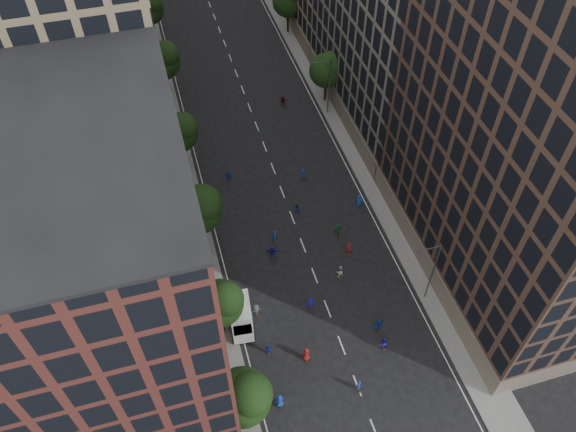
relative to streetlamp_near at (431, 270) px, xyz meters
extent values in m
plane|color=black|center=(-10.37, 28.00, -5.17)|extent=(240.00, 240.00, 0.00)
cube|color=slate|center=(-22.37, 35.50, -5.09)|extent=(4.00, 105.00, 0.15)
cube|color=slate|center=(1.63, 35.50, -5.09)|extent=(4.00, 105.00, 0.15)
cube|color=#542620|center=(-29.37, -1.00, 9.83)|extent=(14.00, 22.00, 30.00)
cube|color=#887759|center=(-29.37, 23.00, 11.83)|extent=(14.00, 26.00, 34.00)
cube|color=#542620|center=(-29.37, 46.00, 8.83)|extent=(14.00, 20.00, 28.00)
cube|color=#4A3427|center=(8.63, 3.00, 12.83)|extent=(14.00, 30.00, 36.00)
cube|color=#6B6358|center=(8.63, 32.00, 11.33)|extent=(14.00, 28.00, 33.00)
cylinder|color=black|center=(-21.57, -8.00, -3.19)|extent=(0.36, 0.36, 3.96)
sphere|color=black|center=(-21.57, -8.00, 0.41)|extent=(5.20, 5.20, 5.20)
sphere|color=black|center=(-20.92, -8.52, 1.71)|extent=(3.90, 3.90, 3.90)
cylinder|color=black|center=(-21.57, 2.00, -3.32)|extent=(0.36, 0.36, 3.70)
sphere|color=black|center=(-21.57, 2.00, 0.04)|extent=(4.80, 4.80, 4.80)
sphere|color=black|center=(-20.97, 1.52, 1.24)|extent=(3.60, 3.60, 3.60)
cylinder|color=black|center=(-21.57, 14.00, -3.06)|extent=(0.36, 0.36, 4.22)
sphere|color=black|center=(-21.57, 14.00, 0.78)|extent=(5.60, 5.60, 5.60)
sphere|color=black|center=(-20.87, 13.44, 2.18)|extent=(4.20, 4.20, 4.20)
cylinder|color=black|center=(-21.57, 28.00, -3.23)|extent=(0.36, 0.36, 3.87)
sphere|color=black|center=(-21.57, 28.00, 0.29)|extent=(5.00, 5.00, 5.00)
sphere|color=black|center=(-20.94, 27.50, 1.54)|extent=(3.75, 3.75, 3.75)
cylinder|color=black|center=(-21.57, 44.00, -3.14)|extent=(0.36, 0.36, 4.05)
sphere|color=black|center=(-21.57, 44.00, 0.54)|extent=(5.40, 5.40, 5.40)
sphere|color=black|center=(-20.89, 43.46, 1.89)|extent=(4.05, 4.05, 4.05)
cylinder|color=black|center=(-21.57, 60.00, -3.28)|extent=(0.36, 0.36, 3.78)
sphere|color=black|center=(-21.57, 60.00, 0.16)|extent=(4.80, 4.80, 4.80)
sphere|color=black|center=(-20.97, 59.52, 1.36)|extent=(3.60, 3.60, 3.60)
cylinder|color=black|center=(0.83, 36.00, -3.30)|extent=(0.36, 0.36, 3.74)
sphere|color=black|center=(0.83, 36.00, 0.10)|extent=(5.00, 5.00, 5.00)
sphere|color=black|center=(1.46, 35.50, 1.35)|extent=(3.75, 3.75, 3.75)
cylinder|color=black|center=(0.83, 56.00, -3.19)|extent=(0.36, 0.36, 3.96)
sphere|color=black|center=(0.83, 56.00, 0.41)|extent=(5.20, 5.20, 5.20)
cylinder|color=#595B60|center=(0.23, 0.00, -0.67)|extent=(0.18, 0.18, 9.00)
cylinder|color=#595B60|center=(-0.97, 0.00, 3.83)|extent=(2.40, 0.12, 0.12)
cube|color=#595B60|center=(-2.07, 0.00, 3.78)|extent=(0.50, 0.22, 0.15)
cylinder|color=#595B60|center=(0.23, 33.00, -0.67)|extent=(0.18, 0.18, 9.00)
cylinder|color=#595B60|center=(-0.97, 33.00, 3.83)|extent=(2.40, 0.12, 0.12)
cube|color=#595B60|center=(-2.07, 33.00, 3.78)|extent=(0.50, 0.22, 0.15)
cube|color=white|center=(-19.55, 2.88, -3.66)|extent=(2.55, 3.94, 2.29)
cube|color=white|center=(-19.78, 0.61, -4.08)|extent=(2.24, 1.86, 1.46)
cube|color=black|center=(-19.78, 0.61, -3.40)|extent=(2.00, 1.53, 0.10)
cylinder|color=black|center=(-20.85, 0.40, -4.77)|extent=(0.34, 0.81, 0.79)
cylinder|color=black|center=(-18.78, 0.19, -4.77)|extent=(0.34, 0.81, 0.79)
cylinder|color=black|center=(-20.44, 4.44, -4.77)|extent=(0.34, 0.81, 0.79)
cylinder|color=black|center=(-18.37, 4.23, -4.77)|extent=(0.34, 0.81, 0.79)
imported|color=#1744BB|center=(-18.09, -7.27, -4.25)|extent=(0.99, 0.74, 1.84)
imported|color=#1544AE|center=(-10.44, -7.86, -4.39)|extent=(0.67, 0.56, 1.56)
imported|color=#2016B9|center=(-6.52, -4.36, -4.32)|extent=(0.99, 0.87, 1.70)
imported|color=#1414A6|center=(-12.08, 2.15, -4.36)|extent=(1.10, 0.71, 1.61)
imported|color=#142FA9|center=(-17.75, -1.79, -4.40)|extent=(0.95, 0.53, 1.53)
imported|color=#13429B|center=(-6.18, -2.33, -4.26)|extent=(1.76, 0.93, 1.81)
imported|color=maroon|center=(-14.30, -3.43, -4.23)|extent=(0.94, 0.63, 1.88)
imported|color=maroon|center=(-5.73, 7.90, -4.20)|extent=(0.79, 0.60, 1.94)
imported|color=silver|center=(-7.76, 5.12, -4.27)|extent=(0.94, 0.78, 1.79)
imported|color=#48494E|center=(-17.82, 2.90, -4.35)|extent=(1.12, 0.73, 1.63)
imported|color=#1F6925|center=(-6.02, 10.85, -4.27)|extent=(1.13, 0.66, 1.80)
imported|color=#19139E|center=(-14.23, 9.91, -4.36)|extent=(1.57, 0.90, 1.62)
imported|color=#1742BC|center=(-1.87, 14.66, -4.33)|extent=(0.97, 0.81, 1.68)
imported|color=#1543AC|center=(-13.40, 12.06, -4.26)|extent=(0.78, 0.65, 1.81)
imported|color=navy|center=(-9.67, 15.55, -4.41)|extent=(0.77, 0.61, 1.52)
imported|color=navy|center=(-7.15, 21.09, -4.42)|extent=(1.11, 0.89, 1.50)
imported|color=#1543B2|center=(-16.45, 23.19, -4.31)|extent=(1.08, 0.70, 1.71)
imported|color=maroon|center=(-5.49, 36.57, -4.34)|extent=(1.60, 0.90, 1.65)
camera|label=1|loc=(-23.29, -28.20, 46.49)|focal=35.00mm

